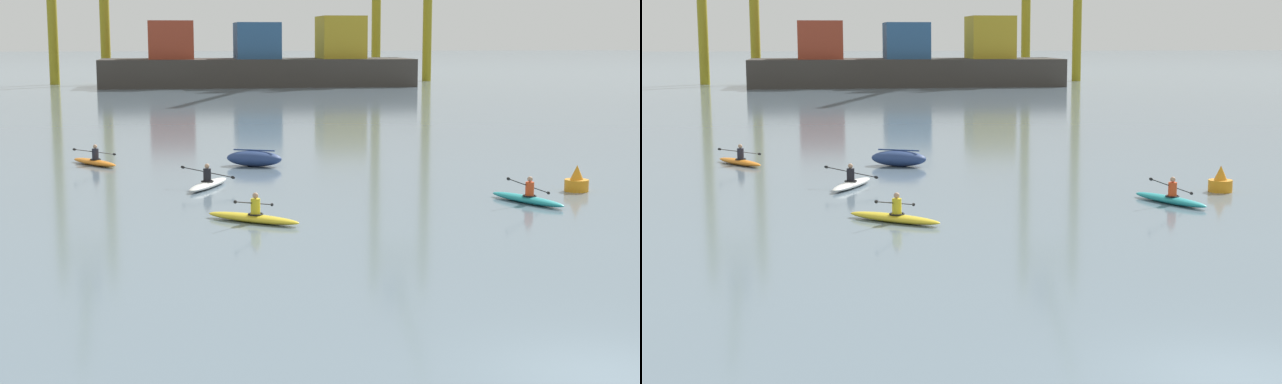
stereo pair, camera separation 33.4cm
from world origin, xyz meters
The scene contains 8 objects.
ground_plane centered at (0.00, 0.00, 0.00)m, with size 800.00×800.00×0.00m, color slate.
container_barge centered at (3.42, 99.95, 2.77)m, with size 36.84×10.50×8.29m.
capsized_dinghy centered at (-3.57, 27.96, 0.35)m, with size 2.82×2.09×0.76m.
channel_buoy centered at (7.83, 18.95, 0.36)m, with size 0.90×0.90×1.00m.
kayak_yellow centered at (-4.79, 14.76, 0.17)m, with size 3.02×2.61×0.95m.
kayak_teal centered at (5.05, 16.77, 0.17)m, with size 2.02×3.34×1.03m.
kayak_white centered at (-5.89, 21.99, 0.17)m, with size 2.07×3.33×0.95m.
kayak_orange centered at (-10.73, 29.50, 0.17)m, with size 2.47×3.11×0.95m.
Camera 2 is at (-7.02, -14.74, 5.75)m, focal length 53.56 mm.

